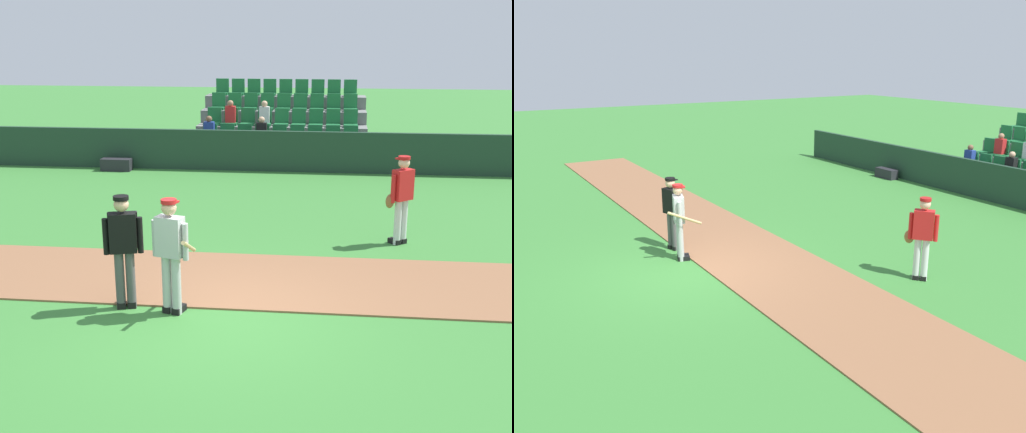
% 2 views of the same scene
% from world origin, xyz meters
% --- Properties ---
extents(ground_plane, '(80.00, 80.00, 0.00)m').
position_xyz_m(ground_plane, '(0.00, 0.00, 0.00)').
color(ground_plane, '#387A33').
extents(infield_dirt_path, '(28.00, 2.55, 0.03)m').
position_xyz_m(infield_dirt_path, '(0.00, 1.65, 0.01)').
color(infield_dirt_path, brown).
rests_on(infield_dirt_path, ground).
extents(dugout_fence, '(20.00, 0.16, 1.21)m').
position_xyz_m(dugout_fence, '(0.00, 10.68, 0.60)').
color(dugout_fence, '#1E3828').
rests_on(dugout_fence, ground).
extents(stadium_bleachers, '(5.55, 3.80, 2.45)m').
position_xyz_m(stadium_bleachers, '(-0.01, 12.97, 0.73)').
color(stadium_bleachers, slate).
rests_on(stadium_bleachers, ground).
extents(batter_grey_jersey, '(0.59, 0.80, 1.76)m').
position_xyz_m(batter_grey_jersey, '(-0.67, 0.19, 0.97)').
color(batter_grey_jersey, '#B2B2B2').
rests_on(batter_grey_jersey, ground).
extents(umpire_home_plate, '(0.57, 0.38, 1.76)m').
position_xyz_m(umpire_home_plate, '(-1.43, 0.32, 1.00)').
color(umpire_home_plate, '#4C4C4C').
rests_on(umpire_home_plate, ground).
extents(runner_red_jersey, '(0.59, 0.48, 1.76)m').
position_xyz_m(runner_red_jersey, '(2.99, 3.96, 0.96)').
color(runner_red_jersey, silver).
rests_on(runner_red_jersey, ground).
extents(equipment_bag, '(0.90, 0.36, 0.36)m').
position_xyz_m(equipment_bag, '(-4.78, 10.23, 0.18)').
color(equipment_bag, '#232328').
rests_on(equipment_bag, ground).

